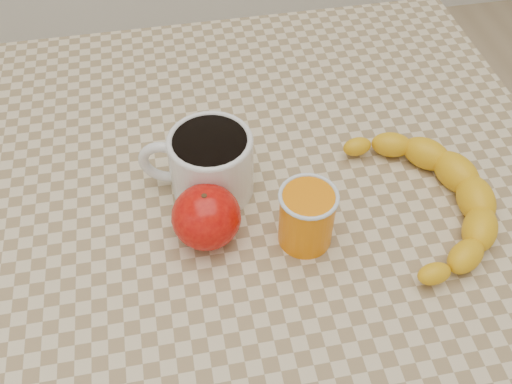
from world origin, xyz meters
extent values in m
cube|color=#C9B58E|center=(0.00, 0.00, 0.73)|extent=(0.80, 0.80, 0.04)
cube|color=olive|center=(0.00, 0.00, 0.68)|extent=(0.74, 0.74, 0.06)
cylinder|color=olive|center=(-0.35, 0.35, 0.35)|extent=(0.05, 0.05, 0.71)
cylinder|color=olive|center=(0.35, 0.35, 0.35)|extent=(0.05, 0.05, 0.71)
cylinder|color=silver|center=(-0.05, 0.03, 0.79)|extent=(0.12, 0.12, 0.08)
cylinder|color=black|center=(-0.05, 0.03, 0.83)|extent=(0.09, 0.09, 0.01)
torus|color=silver|center=(-0.05, 0.03, 0.83)|extent=(0.10, 0.10, 0.01)
torus|color=silver|center=(-0.10, 0.05, 0.79)|extent=(0.06, 0.03, 0.06)
cylinder|color=orange|center=(0.04, -0.06, 0.79)|extent=(0.06, 0.06, 0.07)
torus|color=silver|center=(0.04, -0.06, 0.82)|extent=(0.07, 0.07, 0.00)
ellipsoid|color=#9A0505|center=(-0.06, -0.04, 0.79)|extent=(0.09, 0.09, 0.07)
cylinder|color=#382311|center=(-0.06, -0.04, 0.82)|extent=(0.01, 0.01, 0.01)
camera|label=1|loc=(-0.08, -0.43, 1.28)|focal=40.00mm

